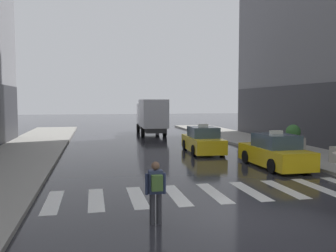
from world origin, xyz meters
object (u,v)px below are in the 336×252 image
at_px(box_truck, 152,116).
at_px(pedestrian_with_backpack, 156,188).
at_px(taxi_lead, 275,152).
at_px(planter_mid_block, 293,139).
at_px(taxi_second, 203,141).

bearing_deg(box_truck, pedestrian_with_backpack, -99.05).
relative_size(taxi_lead, planter_mid_block, 2.85).
distance_m(taxi_lead, taxi_second, 5.79).
bearing_deg(taxi_second, planter_mid_block, -11.37).
xyz_separation_m(taxi_second, pedestrian_with_backpack, (-5.12, -12.17, 0.25)).
distance_m(taxi_lead, planter_mid_block, 5.65).
height_order(taxi_lead, planter_mid_block, taxi_lead).
distance_m(box_truck, planter_mid_block, 14.86).
relative_size(taxi_second, pedestrian_with_backpack, 2.80).
xyz_separation_m(pedestrian_with_backpack, planter_mid_block, (10.66, 11.06, -0.10)).
height_order(taxi_second, pedestrian_with_backpack, taxi_second).
bearing_deg(taxi_second, pedestrian_with_backpack, -112.80).
xyz_separation_m(taxi_lead, taxi_second, (-1.93, 5.46, 0.00)).
xyz_separation_m(taxi_lead, box_truck, (-3.19, 17.52, 1.13)).
bearing_deg(box_truck, taxi_second, -84.05).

